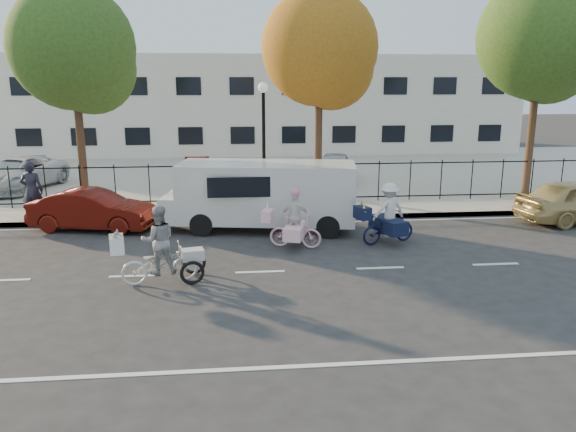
{
  "coord_description": "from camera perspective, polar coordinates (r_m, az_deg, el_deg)",
  "views": [
    {
      "loc": [
        -0.59,
        -12.98,
        4.58
      ],
      "look_at": [
        0.81,
        1.2,
        1.1
      ],
      "focal_mm": 35.0,
      "sensor_mm": 36.0,
      "label": 1
    }
  ],
  "objects": [
    {
      "name": "sidewalk",
      "position": [
        19.62,
        -3.75,
        0.42
      ],
      "size": [
        60.0,
        2.2,
        0.15
      ],
      "primitive_type": "cube",
      "color": "#A8A399",
      "rests_on": "ground"
    },
    {
      "name": "road_markings",
      "position": [
        13.78,
        -2.86,
        -5.69
      ],
      "size": [
        60.0,
        9.52,
        0.01
      ],
      "primitive_type": null,
      "color": "silver",
      "rests_on": "ground"
    },
    {
      "name": "tree_west",
      "position": [
        21.01,
        -20.57,
        15.16
      ],
      "size": [
        4.22,
        4.22,
        7.73
      ],
      "color": "#442D1D",
      "rests_on": "ground"
    },
    {
      "name": "lamppost",
      "position": [
        19.87,
        -2.5,
        9.47
      ],
      "size": [
        0.36,
        0.36,
        4.33
      ],
      "color": "black",
      "rests_on": "sidewalk"
    },
    {
      "name": "lot_car_a",
      "position": [
        25.52,
        -26.02,
        3.72
      ],
      "size": [
        1.87,
        4.27,
        1.22
      ],
      "primitive_type": "imported",
      "rotation": [
        0.0,
        0.0,
        0.04
      ],
      "color": "#B6B9BE",
      "rests_on": "parking_lot"
    },
    {
      "name": "lot_car_b",
      "position": [
        25.66,
        -25.96,
        3.91
      ],
      "size": [
        3.63,
        5.25,
        1.33
      ],
      "primitive_type": "imported",
      "rotation": [
        0.0,
        0.0,
        -0.33
      ],
      "color": "white",
      "rests_on": "parking_lot"
    },
    {
      "name": "zebra_trike",
      "position": [
        13.17,
        -12.92,
        -3.75
      ],
      "size": [
        2.13,
        1.12,
        1.82
      ],
      "rotation": [
        0.0,
        0.0,
        1.79
      ],
      "color": "silver",
      "rests_on": "ground"
    },
    {
      "name": "white_van",
      "position": [
        17.36,
        -2.5,
        2.33
      ],
      "size": [
        6.15,
        2.84,
        2.09
      ],
      "rotation": [
        0.0,
        0.0,
        -0.16
      ],
      "color": "white",
      "rests_on": "ground"
    },
    {
      "name": "street_sign",
      "position": [
        20.07,
        -9.18,
        4.48
      ],
      "size": [
        0.85,
        0.06,
        1.8
      ],
      "color": "black",
      "rests_on": "sidewalk"
    },
    {
      "name": "lot_car_d",
      "position": [
        25.08,
        4.77,
        4.97
      ],
      "size": [
        2.26,
        3.95,
        1.27
      ],
      "primitive_type": "imported",
      "rotation": [
        0.0,
        0.0,
        -0.22
      ],
      "color": "#B6BABE",
      "rests_on": "parking_lot"
    },
    {
      "name": "building",
      "position": [
        38.02,
        -4.83,
        11.3
      ],
      "size": [
        34.0,
        10.0,
        6.0
      ],
      "primitive_type": "cube",
      "color": "silver",
      "rests_on": "ground"
    },
    {
      "name": "tree_east",
      "position": [
        23.33,
        24.5,
        15.7
      ],
      "size": [
        4.57,
        4.57,
        8.37
      ],
      "color": "#442D1D",
      "rests_on": "ground"
    },
    {
      "name": "curb",
      "position": [
        18.6,
        -3.64,
        -0.32
      ],
      "size": [
        60.0,
        0.1,
        0.15
      ],
      "primitive_type": "cube",
      "color": "#A8A399",
      "rests_on": "ground"
    },
    {
      "name": "red_sedan",
      "position": [
        18.45,
        -19.21,
        0.58
      ],
      "size": [
        4.02,
        2.13,
        1.26
      ],
      "primitive_type": "imported",
      "rotation": [
        0.0,
        0.0,
        1.35
      ],
      "color": "#510F09",
      "rests_on": "ground"
    },
    {
      "name": "ground",
      "position": [
        13.78,
        -2.86,
        -5.71
      ],
      "size": [
        120.0,
        120.0,
        0.0
      ],
      "primitive_type": "plane",
      "color": "#333334"
    },
    {
      "name": "bull_bike",
      "position": [
        16.22,
        10.09,
        -0.34
      ],
      "size": [
        1.94,
        1.37,
        1.75
      ],
      "rotation": [
        0.0,
        0.0,
        1.9
      ],
      "color": "black",
      "rests_on": "ground"
    },
    {
      "name": "parking_lot",
      "position": [
        28.35,
        -4.38,
        4.54
      ],
      "size": [
        60.0,
        15.6,
        0.15
      ],
      "primitive_type": "cube",
      "color": "#A8A399",
      "rests_on": "ground"
    },
    {
      "name": "tree_mid",
      "position": [
        21.53,
        3.59,
        16.14
      ],
      "size": [
        4.28,
        4.28,
        7.85
      ],
      "color": "#442D1D",
      "rests_on": "ground"
    },
    {
      "name": "pedestrian",
      "position": [
        19.79,
        -24.57,
        2.37
      ],
      "size": [
        0.71,
        0.47,
        1.92
      ],
      "primitive_type": "imported",
      "rotation": [
        0.0,
        0.0,
        3.12
      ],
      "color": "black",
      "rests_on": "sidewalk"
    },
    {
      "name": "unicorn_bike",
      "position": [
        15.55,
        0.65,
        -1.01
      ],
      "size": [
        1.72,
        1.24,
        1.69
      ],
      "rotation": [
        0.0,
        0.0,
        1.26
      ],
      "color": "#F1B8C3",
      "rests_on": "ground"
    },
    {
      "name": "iron_fence",
      "position": [
        20.52,
        -3.89,
        3.36
      ],
      "size": [
        58.0,
        0.06,
        1.5
      ],
      "primitive_type": null,
      "color": "black",
      "rests_on": "sidewalk"
    }
  ]
}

